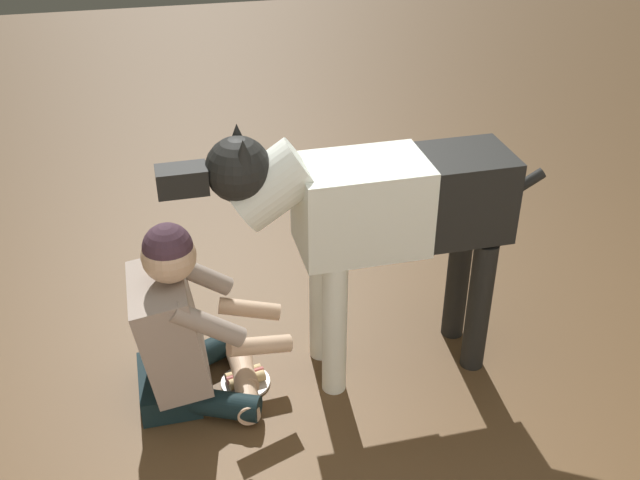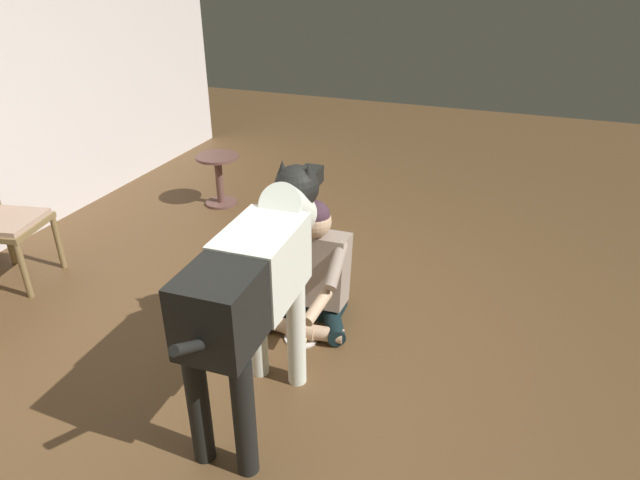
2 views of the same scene
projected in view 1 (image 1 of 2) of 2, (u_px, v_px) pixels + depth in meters
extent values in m
plane|color=brown|center=(291.00, 395.00, 3.24)|extent=(12.83, 12.83, 0.00)
cube|color=black|center=(169.00, 385.00, 3.21)|extent=(0.25, 0.35, 0.12)
cylinder|color=black|center=(203.00, 355.00, 3.37)|extent=(0.41, 0.28, 0.11)
cylinder|color=#CFA987|center=(239.00, 360.00, 3.34)|extent=(0.13, 0.37, 0.09)
cylinder|color=black|center=(212.00, 403.00, 3.11)|extent=(0.41, 0.26, 0.11)
cylinder|color=#CFA987|center=(245.00, 386.00, 3.20)|extent=(0.11, 0.36, 0.09)
cube|color=gray|center=(170.00, 329.00, 3.06)|extent=(0.29, 0.41, 0.49)
cylinder|color=gray|center=(198.00, 274.00, 3.17)|extent=(0.29, 0.09, 0.24)
cylinder|color=#CFA987|center=(249.00, 309.00, 3.26)|extent=(0.28, 0.10, 0.12)
cylinder|color=gray|center=(208.00, 325.00, 2.88)|extent=(0.29, 0.09, 0.24)
cylinder|color=#CFA987|center=(260.00, 345.00, 3.06)|extent=(0.28, 0.12, 0.12)
sphere|color=#CFA987|center=(169.00, 256.00, 2.89)|extent=(0.21, 0.21, 0.21)
sphere|color=#402935|center=(168.00, 248.00, 2.87)|extent=(0.19, 0.19, 0.19)
cylinder|color=silver|center=(335.00, 329.00, 3.12)|extent=(0.10, 0.10, 0.63)
cylinder|color=silver|center=(321.00, 297.00, 3.31)|extent=(0.10, 0.10, 0.63)
cylinder|color=black|center=(479.00, 307.00, 3.25)|extent=(0.10, 0.10, 0.63)
cylinder|color=black|center=(458.00, 277.00, 3.44)|extent=(0.10, 0.10, 0.63)
cube|color=silver|center=(361.00, 205.00, 2.98)|extent=(0.51, 0.34, 0.37)
cube|color=black|center=(454.00, 194.00, 3.06)|extent=(0.44, 0.32, 0.35)
cylinder|color=silver|center=(271.00, 185.00, 2.84)|extent=(0.37, 0.24, 0.35)
sphere|color=black|center=(238.00, 169.00, 2.77)|extent=(0.24, 0.24, 0.24)
cube|color=black|center=(182.00, 180.00, 2.74)|extent=(0.19, 0.12, 0.10)
cone|color=black|center=(244.00, 154.00, 2.67)|extent=(0.09, 0.09, 0.11)
cone|color=black|center=(237.00, 138.00, 2.79)|extent=(0.09, 0.09, 0.11)
cylinder|color=black|center=(506.00, 195.00, 3.13)|extent=(0.32, 0.06, 0.21)
cylinder|color=silver|center=(246.00, 382.00, 3.31)|extent=(0.21, 0.21, 0.01)
cylinder|color=#D8B97B|center=(244.00, 374.00, 3.31)|extent=(0.17, 0.08, 0.05)
cylinder|color=#D8B97B|center=(247.00, 380.00, 3.27)|extent=(0.17, 0.08, 0.05)
cylinder|color=brown|center=(245.00, 376.00, 3.29)|extent=(0.17, 0.07, 0.04)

